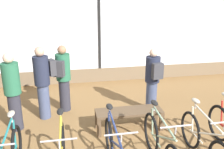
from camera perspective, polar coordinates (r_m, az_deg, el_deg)
shop_back_wall at (r=7.82m, az=-2.93°, el=9.84°), size 12.00×0.08×3.20m
bicycle_center_right at (r=4.31m, az=11.12°, el=-15.83°), size 0.46×1.74×1.04m
bicycle_right at (r=4.62m, az=20.24°, el=-14.39°), size 0.46×1.68×1.03m
display_bench at (r=5.31m, az=3.91°, el=-8.95°), size 1.40×0.44×0.44m
customer_near_rack at (r=5.98m, az=9.27°, el=-0.95°), size 0.38×0.51×1.57m
customer_by_window at (r=5.48m, az=-21.77°, el=-3.45°), size 0.48×0.48×1.68m
customer_mid_floor at (r=6.04m, az=-11.09°, el=-0.51°), size 0.45×0.55×1.63m
customer_near_bench at (r=5.78m, az=-15.50°, el=-1.38°), size 0.56×0.47×1.68m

